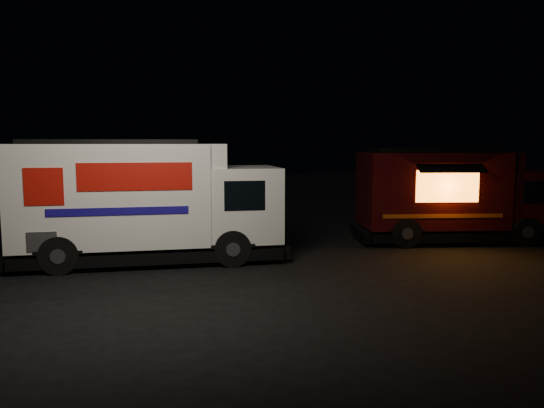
# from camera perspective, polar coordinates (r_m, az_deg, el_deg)

# --- Properties ---
(ground) EXTENTS (80.00, 80.00, 0.00)m
(ground) POSITION_cam_1_polar(r_m,az_deg,el_deg) (14.22, -2.50, -6.48)
(ground) COLOR black
(ground) RESTS_ON ground
(white_truck) EXTENTS (7.39, 2.82, 3.30)m
(white_truck) POSITION_cam_1_polar(r_m,az_deg,el_deg) (14.72, -12.87, 0.33)
(white_truck) COLOR white
(white_truck) RESTS_ON ground
(red_truck) EXTENTS (6.83, 3.56, 3.02)m
(red_truck) POSITION_cam_1_polar(r_m,az_deg,el_deg) (18.37, 19.15, 0.91)
(red_truck) COLOR #340B09
(red_truck) RESTS_ON ground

